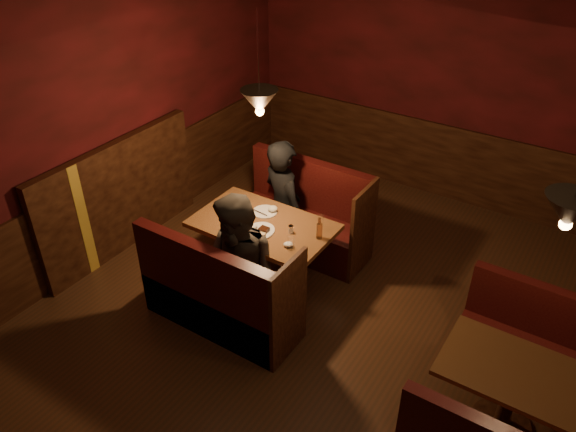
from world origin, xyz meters
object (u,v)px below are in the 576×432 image
Objects in this scene: main_bench_far at (306,222)px; diner_a at (283,183)px; second_bench_far at (531,349)px; diner_b at (238,247)px; main_table at (265,238)px; second_table at (513,385)px; main_bench_near at (218,301)px.

diner_a reaches higher than main_bench_far.
main_bench_far reaches higher than second_bench_far.
diner_b is (-2.55, -0.80, 0.57)m from second_bench_far.
main_bench_far is at bearing 167.83° from second_bench_far.
second_table is at bearing -9.47° from main_table.
main_table is 0.82× the size of diner_b.
main_bench_near is at bearing -158.65° from second_bench_far.
second_bench_far is 0.72× the size of diner_a.
main_table is at bearing 170.53° from second_table.
second_table is 3.05m from diner_a.
main_table is 0.73m from diner_a.
main_table reaches higher than second_table.
second_bench_far is (2.63, 1.03, -0.05)m from main_bench_near.
second_bench_far is 2.93m from diner_a.
second_table is (2.61, 0.36, 0.13)m from main_bench_near.
main_bench_near reaches higher than main_table.
main_bench_near reaches higher than second_bench_far.
main_bench_far reaches higher than second_table.
main_bench_far is at bearing 106.05° from diner_b.
diner_b is at bearing -177.06° from second_table.
diner_a is at bearing 98.33° from main_bench_near.
diner_a is (-0.21, 1.45, 0.52)m from main_bench_near.
diner_a is 1.26m from diner_b.
main_bench_far is 1.25× the size of second_bench_far.
second_bench_far is at bearing 21.35° from main_bench_near.
main_bench_far is 0.58m from diner_a.
main_bench_far is (0.02, 0.80, -0.25)m from main_table.
second_bench_far is (2.63, -0.57, -0.05)m from main_bench_far.
main_table is at bearing 91.08° from main_bench_near.
main_table is 0.64m from diner_b.
main_table is at bearing -175.03° from second_bench_far.
diner_b is (0.08, 0.23, 0.52)m from main_bench_near.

